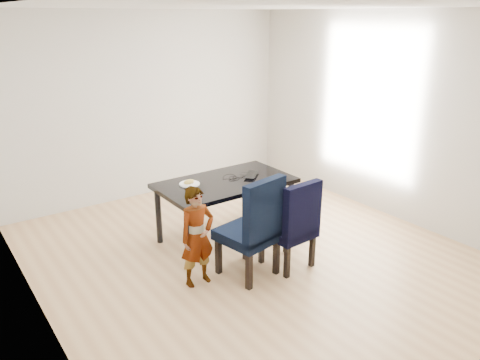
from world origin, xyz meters
TOP-DOWN VIEW (x-y plane):
  - floor at (0.00, 0.00)m, footprint 4.50×5.00m
  - ceiling at (0.00, 0.00)m, footprint 4.50×5.00m
  - wall_back at (0.00, 2.50)m, footprint 4.50×0.01m
  - wall_front at (0.00, -2.50)m, footprint 4.50×0.01m
  - wall_left at (-2.25, 0.00)m, footprint 0.01×5.00m
  - wall_right at (2.25, 0.00)m, footprint 0.01×5.00m
  - dining_table at (0.00, 0.50)m, footprint 1.60×0.90m
  - chair_left at (-0.28, -0.33)m, footprint 0.62×0.64m
  - chair_right at (0.18, -0.43)m, footprint 0.51×0.53m
  - child at (-0.80, -0.18)m, footprint 0.39×0.26m
  - plate at (-0.41, 0.65)m, footprint 0.25×0.25m
  - sandwich at (-0.42, 0.63)m, footprint 0.15×0.11m
  - laptop at (0.33, 0.50)m, footprint 0.37×0.36m
  - cable_tangle at (0.13, 0.49)m, footprint 0.14×0.14m

SIDE VIEW (x-z plane):
  - floor at x=0.00m, z-range -0.01..0.00m
  - dining_table at x=0.00m, z-range 0.00..0.75m
  - chair_right at x=0.18m, z-range 0.00..1.01m
  - child at x=-0.80m, z-range 0.00..1.05m
  - chair_left at x=-0.28m, z-range 0.00..1.11m
  - cable_tangle at x=0.13m, z-range 0.75..0.76m
  - plate at x=-0.41m, z-range 0.75..0.76m
  - laptop at x=0.33m, z-range 0.75..0.77m
  - sandwich at x=-0.42m, z-range 0.76..0.82m
  - wall_back at x=0.00m, z-range 0.00..2.70m
  - wall_front at x=0.00m, z-range 0.00..2.70m
  - wall_left at x=-2.25m, z-range 0.00..2.70m
  - wall_right at x=2.25m, z-range 0.00..2.70m
  - ceiling at x=0.00m, z-range 2.70..2.71m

